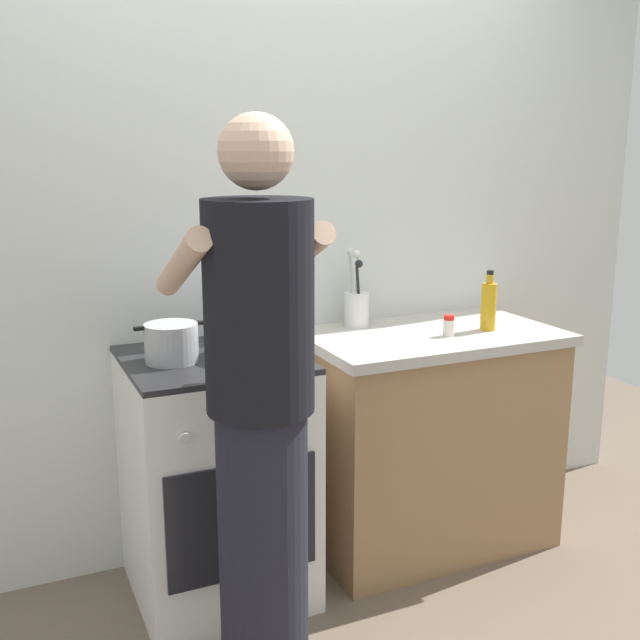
{
  "coord_description": "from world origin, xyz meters",
  "views": [
    {
      "loc": [
        -1.04,
        -2.31,
        1.61
      ],
      "look_at": [
        0.05,
        0.12,
        1.0
      ],
      "focal_mm": 42.35,
      "sensor_mm": 36.0,
      "label": 1
    }
  ],
  "objects_px": {
    "stove_range": "(216,477)",
    "spice_bottle": "(449,326)",
    "utensil_crock": "(356,305)",
    "pot": "(171,343)",
    "person": "(261,422)",
    "mixing_bowl": "(254,342)",
    "oil_bottle": "(489,305)"
  },
  "relations": [
    {
      "from": "pot",
      "to": "mixing_bowl",
      "type": "bearing_deg",
      "value": -9.31
    },
    {
      "from": "mixing_bowl",
      "to": "utensil_crock",
      "type": "xyz_separation_m",
      "value": [
        0.53,
        0.25,
        0.04
      ]
    },
    {
      "from": "utensil_crock",
      "to": "spice_bottle",
      "type": "relative_size",
      "value": 3.96
    },
    {
      "from": "pot",
      "to": "person",
      "type": "height_order",
      "value": "person"
    },
    {
      "from": "pot",
      "to": "utensil_crock",
      "type": "relative_size",
      "value": 0.77
    },
    {
      "from": "pot",
      "to": "oil_bottle",
      "type": "relative_size",
      "value": 1.03
    },
    {
      "from": "oil_bottle",
      "to": "spice_bottle",
      "type": "bearing_deg",
      "value": -174.7
    },
    {
      "from": "utensil_crock",
      "to": "spice_bottle",
      "type": "bearing_deg",
      "value": -48.04
    },
    {
      "from": "spice_bottle",
      "to": "person",
      "type": "height_order",
      "value": "person"
    },
    {
      "from": "stove_range",
      "to": "spice_bottle",
      "type": "bearing_deg",
      "value": -5.09
    },
    {
      "from": "stove_range",
      "to": "spice_bottle",
      "type": "relative_size",
      "value": 11.09
    },
    {
      "from": "mixing_bowl",
      "to": "spice_bottle",
      "type": "xyz_separation_m",
      "value": [
        0.78,
        -0.03,
        -0.01
      ]
    },
    {
      "from": "oil_bottle",
      "to": "person",
      "type": "height_order",
      "value": "person"
    },
    {
      "from": "mixing_bowl",
      "to": "utensil_crock",
      "type": "relative_size",
      "value": 0.92
    },
    {
      "from": "mixing_bowl",
      "to": "oil_bottle",
      "type": "relative_size",
      "value": 1.23
    },
    {
      "from": "stove_range",
      "to": "pot",
      "type": "distance_m",
      "value": 0.54
    },
    {
      "from": "utensil_crock",
      "to": "oil_bottle",
      "type": "relative_size",
      "value": 1.34
    },
    {
      "from": "utensil_crock",
      "to": "spice_bottle",
      "type": "xyz_separation_m",
      "value": [
        0.26,
        -0.28,
        -0.05
      ]
    },
    {
      "from": "mixing_bowl",
      "to": "pot",
      "type": "bearing_deg",
      "value": 170.69
    },
    {
      "from": "stove_range",
      "to": "mixing_bowl",
      "type": "xyz_separation_m",
      "value": [
        0.14,
        -0.05,
        0.5
      ]
    },
    {
      "from": "spice_bottle",
      "to": "oil_bottle",
      "type": "height_order",
      "value": "oil_bottle"
    },
    {
      "from": "utensil_crock",
      "to": "person",
      "type": "xyz_separation_m",
      "value": [
        -0.69,
        -0.78,
        -0.13
      ]
    },
    {
      "from": "pot",
      "to": "utensil_crock",
      "type": "bearing_deg",
      "value": 14.22
    },
    {
      "from": "pot",
      "to": "oil_bottle",
      "type": "height_order",
      "value": "oil_bottle"
    },
    {
      "from": "utensil_crock",
      "to": "person",
      "type": "distance_m",
      "value": 1.05
    },
    {
      "from": "utensil_crock",
      "to": "oil_bottle",
      "type": "bearing_deg",
      "value": -30.51
    },
    {
      "from": "stove_range",
      "to": "spice_bottle",
      "type": "distance_m",
      "value": 1.05
    },
    {
      "from": "mixing_bowl",
      "to": "person",
      "type": "xyz_separation_m",
      "value": [
        -0.17,
        -0.53,
        -0.09
      ]
    },
    {
      "from": "oil_bottle",
      "to": "person",
      "type": "xyz_separation_m",
      "value": [
        -1.15,
        -0.51,
        -0.14
      ]
    },
    {
      "from": "spice_bottle",
      "to": "pot",
      "type": "bearing_deg",
      "value": 175.67
    },
    {
      "from": "pot",
      "to": "utensil_crock",
      "type": "distance_m",
      "value": 0.83
    },
    {
      "from": "stove_range",
      "to": "utensil_crock",
      "type": "height_order",
      "value": "utensil_crock"
    }
  ]
}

